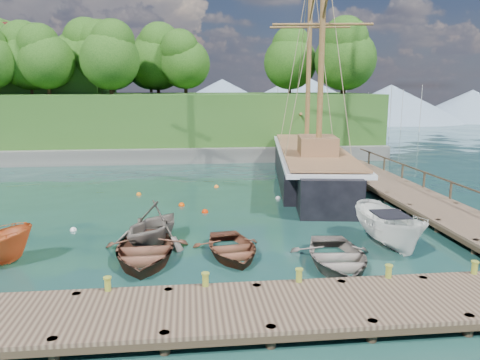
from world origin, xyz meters
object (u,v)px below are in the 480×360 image
Objects in this scene: rowboat_2 at (232,255)px; cabin_boat_white at (388,246)px; rowboat_0 at (144,260)px; rowboat_3 at (337,266)px; schooner at (311,168)px; rowboat_1 at (153,244)px.

cabin_boat_white is at bearing -3.69° from rowboat_2.
rowboat_0 is 3.51m from rowboat_2.
cabin_boat_white reaches higher than rowboat_0.
rowboat_0 is 7.55m from rowboat_3.
rowboat_2 is 0.83× the size of cabin_boat_white.
cabin_boat_white is at bearing 39.64° from rowboat_3.
schooner is (10.52, 14.22, 1.05)m from rowboat_0.
rowboat_3 is 0.17× the size of schooner.
rowboat_1 reaches higher than rowboat_3.
schooner reaches higher than rowboat_2.
cabin_boat_white is at bearing 19.36° from rowboat_1.
rowboat_0 is 1.91m from rowboat_1.
rowboat_3 reaches higher than rowboat_2.
rowboat_1 is 0.79× the size of cabin_boat_white.
schooner is at bearing 52.96° from rowboat_0.
rowboat_2 is (3.50, 0.11, 0.00)m from rowboat_0.
rowboat_0 reaches higher than rowboat_3.
rowboat_3 is at bearing -150.59° from cabin_boat_white.
schooner reaches higher than cabin_boat_white.
rowboat_2 is 0.15× the size of schooner.
cabin_boat_white is (6.82, 0.40, 0.00)m from rowboat_2.
rowboat_1 is at bearing 144.52° from rowboat_2.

